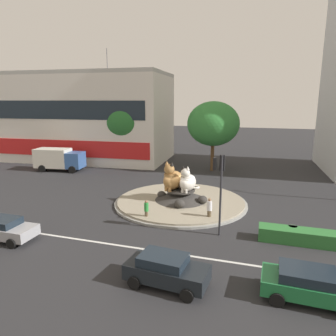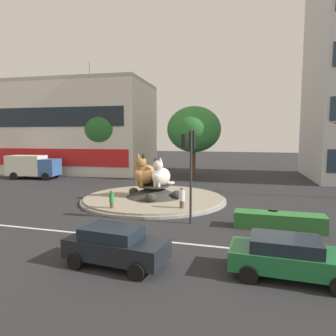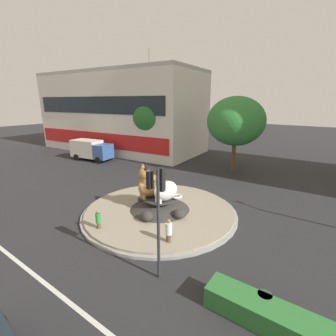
{
  "view_description": "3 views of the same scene",
  "coord_description": "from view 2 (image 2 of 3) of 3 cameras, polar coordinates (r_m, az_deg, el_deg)",
  "views": [
    {
      "loc": [
        6.63,
        -25.0,
        8.83
      ],
      "look_at": [
        -1.41,
        0.82,
        2.89
      ],
      "focal_mm": 33.21,
      "sensor_mm": 36.0,
      "label": 1
    },
    {
      "loc": [
        7.74,
        -22.66,
        5.1
      ],
      "look_at": [
        0.75,
        1.46,
        2.49
      ],
      "focal_mm": 32.54,
      "sensor_mm": 36.0,
      "label": 2
    },
    {
      "loc": [
        10.11,
        -13.23,
        8.17
      ],
      "look_at": [
        -0.43,
        1.68,
        3.06
      ],
      "focal_mm": 25.77,
      "sensor_mm": 36.0,
      "label": 3
    }
  ],
  "objects": [
    {
      "name": "ground_plane",
      "position": [
        24.48,
        -2.65,
        -6.09
      ],
      "size": [
        160.0,
        160.0,
        0.0
      ],
      "primitive_type": "plane",
      "color": "#28282B"
    },
    {
      "name": "lane_centreline",
      "position": [
        16.57,
        -12.86,
        -12.13
      ],
      "size": [
        112.0,
        0.2,
        0.01
      ],
      "primitive_type": "cube",
      "color": "silver",
      "rests_on": "ground"
    },
    {
      "name": "roundabout_island",
      "position": [
        24.39,
        -2.64,
        -5.25
      ],
      "size": [
        11.44,
        11.44,
        1.25
      ],
      "color": "gray",
      "rests_on": "ground"
    },
    {
      "name": "cat_statue_tabby",
      "position": [
        24.18,
        -4.35,
        -1.0
      ],
      "size": [
        2.13,
        2.55,
        2.57
      ],
      "rotation": [
        0.0,
        0.0,
        -1.88
      ],
      "color": "#9E703D",
      "rests_on": "roundabout_island"
    },
    {
      "name": "cat_statue_white",
      "position": [
        23.71,
        -1.38,
        -1.39
      ],
      "size": [
        1.81,
        2.36,
        2.27
      ],
      "rotation": [
        0.0,
        0.0,
        -1.76
      ],
      "color": "silver",
      "rests_on": "roundabout_island"
    },
    {
      "name": "traffic_light_mast",
      "position": [
        17.63,
        4.14,
        2.18
      ],
      "size": [
        0.71,
        0.53,
        5.41
      ],
      "rotation": [
        0.0,
        0.0,
        1.56
      ],
      "color": "#2D2D33",
      "rests_on": "ground"
    },
    {
      "name": "shophouse_block",
      "position": [
        48.19,
        -19.87,
        7.05
      ],
      "size": [
        27.83,
        13.71,
        16.49
      ],
      "rotation": [
        0.0,
        0.0,
        0.07
      ],
      "color": "silver",
      "rests_on": "ground"
    },
    {
      "name": "clipped_hedge_strip",
      "position": [
        18.09,
        20.04,
        -9.32
      ],
      "size": [
        4.79,
        1.2,
        0.9
      ],
      "primitive_type": "cube",
      "color": "#2D7033",
      "rests_on": "ground"
    },
    {
      "name": "broadleaf_tree_behind_island",
      "position": [
        41.29,
        -11.21,
        7.03
      ],
      "size": [
        6.88,
        6.88,
        8.89
      ],
      "color": "brown",
      "rests_on": "ground"
    },
    {
      "name": "second_tree_near_tower",
      "position": [
        37.04,
        4.89,
        7.21
      ],
      "size": [
        6.46,
        6.46,
        8.69
      ],
      "color": "brown",
      "rests_on": "ground"
    },
    {
      "name": "pedestrian_green_shirt",
      "position": [
        20.77,
        -10.5,
        -6.05
      ],
      "size": [
        0.32,
        0.32,
        1.56
      ],
      "rotation": [
        0.0,
        0.0,
        6.26
      ],
      "color": "brown",
      "rests_on": "ground"
    },
    {
      "name": "pedestrian_white_shirt",
      "position": [
        20.45,
        2.61,
        -5.88
      ],
      "size": [
        0.39,
        0.39,
        1.74
      ],
      "rotation": [
        0.0,
        0.0,
        2.45
      ],
      "color": "brown",
      "rests_on": "ground"
    },
    {
      "name": "hatchback_near_shophouse",
      "position": [
        12.59,
        -9.77,
        -14.05
      ],
      "size": [
        4.14,
        2.25,
        1.54
      ],
      "rotation": [
        0.0,
        0.0,
        -0.09
      ],
      "color": "black",
      "rests_on": "ground"
    },
    {
      "name": "parked_car_right",
      "position": [
        12.26,
        21.81,
        -15.1
      ],
      "size": [
        4.36,
        2.22,
        1.48
      ],
      "rotation": [
        0.0,
        0.0,
        -0.03
      ],
      "color": "#1E6B38",
      "rests_on": "ground"
    },
    {
      "name": "delivery_box_truck",
      "position": [
        40.11,
        -24.0,
        0.34
      ],
      "size": [
        6.32,
        3.33,
        2.8
      ],
      "rotation": [
        0.0,
        0.0,
        0.15
      ],
      "color": "#335693",
      "rests_on": "ground"
    },
    {
      "name": "litter_bin",
      "position": [
        18.54,
        19.0,
        -8.92
      ],
      "size": [
        0.56,
        0.56,
        0.9
      ],
      "color": "#2D4233",
      "rests_on": "ground"
    }
  ]
}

